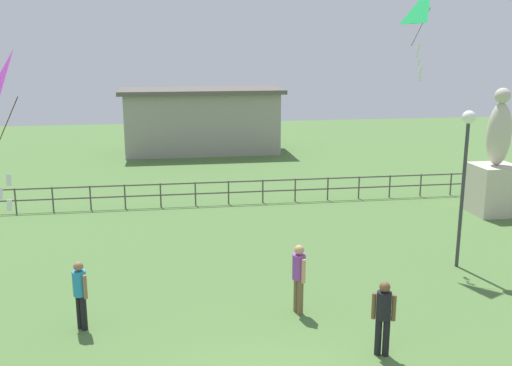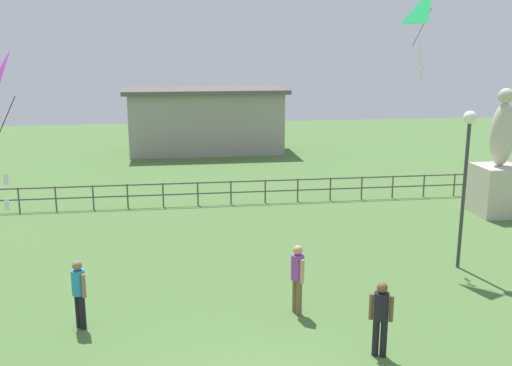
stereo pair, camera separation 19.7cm
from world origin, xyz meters
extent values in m
cube|color=beige|center=(10.56, 11.16, 0.93)|extent=(1.58, 1.58, 1.86)
ellipsoid|color=beige|center=(10.56, 11.16, 3.01)|extent=(0.90, 0.76, 2.31)
sphere|color=beige|center=(10.56, 11.16, 4.42)|extent=(0.56, 0.56, 0.56)
cylinder|color=#38383D|center=(6.60, 6.25, 2.07)|extent=(0.10, 0.10, 4.14)
sphere|color=white|center=(6.60, 6.25, 4.29)|extent=(0.36, 0.36, 0.36)
cylinder|color=brown|center=(1.46, 3.97, 0.43)|extent=(0.15, 0.15, 0.85)
cylinder|color=brown|center=(1.41, 4.12, 0.43)|extent=(0.15, 0.15, 0.85)
cylinder|color=purple|center=(1.44, 4.04, 1.15)|extent=(0.31, 0.31, 0.60)
sphere|color=tan|center=(1.44, 4.04, 1.57)|extent=(0.23, 0.23, 0.23)
cylinder|color=tan|center=(1.50, 3.85, 1.12)|extent=(0.09, 0.09, 0.57)
cylinder|color=tan|center=(1.37, 4.24, 1.12)|extent=(0.09, 0.09, 0.57)
cylinder|color=black|center=(2.75, 1.85, 0.40)|extent=(0.14, 0.14, 0.81)
cylinder|color=black|center=(2.61, 1.91, 0.40)|extent=(0.14, 0.14, 0.81)
cylinder|color=black|center=(2.68, 1.88, 1.10)|extent=(0.30, 0.30, 0.57)
sphere|color=brown|center=(2.68, 1.88, 1.49)|extent=(0.22, 0.22, 0.22)
cylinder|color=brown|center=(2.86, 1.80, 1.06)|extent=(0.09, 0.09, 0.54)
cylinder|color=brown|center=(2.50, 1.95, 1.06)|extent=(0.09, 0.09, 0.54)
cylinder|color=black|center=(-3.56, 4.05, 0.40)|extent=(0.14, 0.14, 0.80)
cylinder|color=black|center=(-3.45, 3.93, 0.40)|extent=(0.14, 0.14, 0.80)
cylinder|color=#268CBF|center=(-3.50, 3.99, 1.09)|extent=(0.29, 0.29, 0.57)
sphere|color=#8C6647|center=(-3.50, 3.99, 1.48)|extent=(0.22, 0.22, 0.22)
cylinder|color=#8C6647|center=(-3.64, 4.14, 1.05)|extent=(0.09, 0.09, 0.54)
cylinder|color=#8C6647|center=(-3.37, 3.85, 1.05)|extent=(0.09, 0.09, 0.54)
pyramid|color=#1EB759|center=(6.03, 7.84, 7.23)|extent=(0.83, 0.98, 1.07)
cylinder|color=#4C381E|center=(5.74, 7.76, 6.70)|extent=(0.60, 0.19, 1.07)
cube|color=white|center=(5.71, 7.74, 6.15)|extent=(0.10, 0.04, 0.21)
cube|color=white|center=(5.67, 7.72, 5.93)|extent=(0.09, 0.02, 0.20)
cube|color=white|center=(5.73, 7.75, 5.71)|extent=(0.10, 0.04, 0.20)
cube|color=white|center=(5.82, 7.80, 5.49)|extent=(0.11, 0.03, 0.21)
cube|color=white|center=(5.84, 7.80, 5.27)|extent=(0.10, 0.04, 0.21)
pyramid|color=#B22DB2|center=(-3.93, 1.87, 5.33)|extent=(1.12, 1.29, 1.39)
cylinder|color=#4C381E|center=(-4.24, 1.72, 4.64)|extent=(0.64, 0.33, 1.39)
cube|color=white|center=(-4.17, 1.75, 3.94)|extent=(0.09, 0.03, 0.20)
cube|color=white|center=(-4.31, 1.68, 3.72)|extent=(0.10, 0.05, 0.20)
cube|color=white|center=(-4.20, 1.74, 3.50)|extent=(0.09, 0.01, 0.20)
cylinder|color=#4C4742|center=(-7.23, 14.00, 0.47)|extent=(0.06, 0.06, 0.95)
cylinder|color=#4C4742|center=(-5.88, 14.00, 0.47)|extent=(0.06, 0.06, 0.95)
cylinder|color=#4C4742|center=(-4.48, 14.00, 0.47)|extent=(0.06, 0.06, 0.95)
cylinder|color=#4C4742|center=(-3.18, 14.00, 0.47)|extent=(0.06, 0.06, 0.95)
cylinder|color=#4C4742|center=(-1.81, 14.00, 0.47)|extent=(0.06, 0.06, 0.95)
cylinder|color=#4C4742|center=(-0.45, 14.00, 0.47)|extent=(0.06, 0.06, 0.95)
cylinder|color=#4C4742|center=(0.87, 14.00, 0.47)|extent=(0.06, 0.06, 0.95)
cylinder|color=#4C4742|center=(2.25, 14.00, 0.47)|extent=(0.06, 0.06, 0.95)
cylinder|color=#4C4742|center=(3.59, 14.00, 0.47)|extent=(0.06, 0.06, 0.95)
cylinder|color=#4C4742|center=(4.95, 14.00, 0.47)|extent=(0.06, 0.06, 0.95)
cylinder|color=#4C4742|center=(6.28, 14.00, 0.47)|extent=(0.06, 0.06, 0.95)
cylinder|color=#4C4742|center=(7.62, 14.00, 0.47)|extent=(0.06, 0.06, 0.95)
cylinder|color=#4C4742|center=(8.98, 14.00, 0.47)|extent=(0.06, 0.06, 0.95)
cylinder|color=#4C4742|center=(10.33, 14.00, 0.47)|extent=(0.06, 0.06, 0.95)
cylinder|color=#4C4742|center=(11.70, 14.00, 0.47)|extent=(0.06, 0.06, 0.95)
cylinder|color=#4C4742|center=(13.04, 14.00, 0.47)|extent=(0.06, 0.06, 0.95)
cube|color=#4C4742|center=(0.00, 14.00, 0.91)|extent=(36.00, 0.05, 0.05)
cube|color=#4C4742|center=(0.00, 14.00, 0.47)|extent=(36.00, 0.05, 0.05)
cube|color=gray|center=(0.61, 26.00, 1.76)|extent=(8.82, 3.59, 3.52)
cube|color=#59544C|center=(0.61, 26.00, 3.64)|extent=(9.42, 4.19, 0.24)
camera|label=1|loc=(-1.51, -8.35, 6.14)|focal=40.75mm
camera|label=2|loc=(-1.32, -8.37, 6.14)|focal=40.75mm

